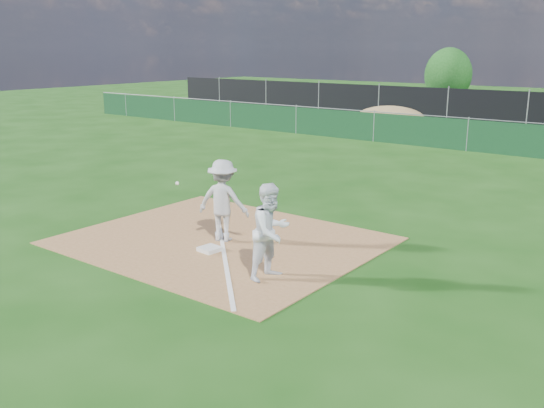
# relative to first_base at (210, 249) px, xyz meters

# --- Properties ---
(ground) EXTENTS (90.00, 90.00, 0.00)m
(ground) POSITION_rel_first_base_xyz_m (-0.27, 9.64, -0.06)
(ground) COLOR #15420E
(ground) RESTS_ON ground
(infield_dirt) EXTENTS (6.00, 5.00, 0.02)m
(infield_dirt) POSITION_rel_first_base_xyz_m (-0.27, 0.64, -0.05)
(infield_dirt) COLOR olive
(infield_dirt) RESTS_ON ground
(foul_line) EXTENTS (5.01, 5.01, 0.01)m
(foul_line) POSITION_rel_first_base_xyz_m (-0.27, 0.64, -0.03)
(foul_line) COLOR white
(foul_line) RESTS_ON infield_dirt
(green_fence) EXTENTS (44.00, 0.05, 1.20)m
(green_fence) POSITION_rel_first_base_xyz_m (-0.27, 14.64, 0.54)
(green_fence) COLOR black
(green_fence) RESTS_ON ground
(dirt_mound) EXTENTS (3.38, 2.60, 1.17)m
(dirt_mound) POSITION_rel_first_base_xyz_m (-5.27, 18.14, 0.53)
(dirt_mound) COLOR olive
(dirt_mound) RESTS_ON ground
(black_fence) EXTENTS (46.00, 0.04, 1.80)m
(black_fence) POSITION_rel_first_base_xyz_m (-0.27, 22.64, 0.84)
(black_fence) COLOR black
(black_fence) RESTS_ON ground
(first_base) EXTENTS (0.41, 0.41, 0.08)m
(first_base) POSITION_rel_first_base_xyz_m (0.00, 0.00, 0.00)
(first_base) COLOR silver
(first_base) RESTS_ON infield_dirt
(play_at_first) EXTENTS (1.88, 0.93, 1.68)m
(play_at_first) POSITION_rel_first_base_xyz_m (-0.24, 0.68, 0.80)
(play_at_first) COLOR silver
(play_at_first) RESTS_ON infield_dirt
(runner) EXTENTS (0.72, 0.88, 1.68)m
(runner) POSITION_rel_first_base_xyz_m (1.79, -0.36, 0.78)
(runner) COLOR white
(runner) RESTS_ON ground
(car_left) EXTENTS (4.56, 2.58, 1.46)m
(car_left) POSITION_rel_first_base_xyz_m (-7.75, 27.07, 0.68)
(car_left) COLOR #A4A6AC
(car_left) RESTS_ON parking_lot
(tree_left) EXTENTS (3.24, 3.24, 3.84)m
(tree_left) POSITION_rel_first_base_xyz_m (-8.64, 33.53, 1.92)
(tree_left) COLOR #382316
(tree_left) RESTS_ON ground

